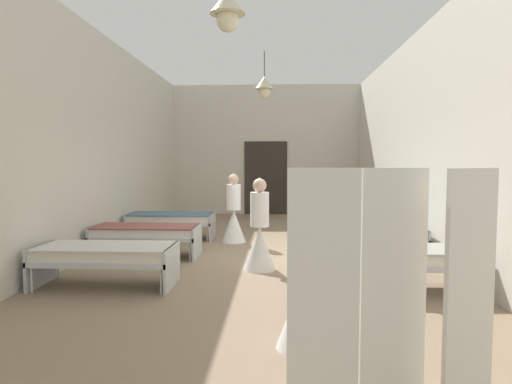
# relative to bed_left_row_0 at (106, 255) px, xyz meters

# --- Properties ---
(ground_plane) EXTENTS (6.72, 13.93, 0.10)m
(ground_plane) POSITION_rel_bed_left_row_0_xyz_m (2.01, 1.90, -0.49)
(ground_plane) COLOR #8C755B
(room_shell) EXTENTS (6.52, 13.53, 4.25)m
(room_shell) POSITION_rel_bed_left_row_0_xyz_m (2.01, 3.26, 1.69)
(room_shell) COLOR beige
(room_shell) RESTS_ON ground
(bed_left_row_0) EXTENTS (1.90, 0.84, 0.57)m
(bed_left_row_0) POSITION_rel_bed_left_row_0_xyz_m (0.00, 0.00, 0.00)
(bed_left_row_0) COLOR #B7BCC1
(bed_left_row_0) RESTS_ON ground
(bed_right_row_0) EXTENTS (1.90, 0.84, 0.57)m
(bed_right_row_0) POSITION_rel_bed_left_row_0_xyz_m (4.02, 0.00, 0.00)
(bed_right_row_0) COLOR #B7BCC1
(bed_right_row_0) RESTS_ON ground
(bed_left_row_1) EXTENTS (1.90, 0.84, 0.57)m
(bed_left_row_1) POSITION_rel_bed_left_row_0_xyz_m (0.00, 1.90, 0.00)
(bed_left_row_1) COLOR #B7BCC1
(bed_left_row_1) RESTS_ON ground
(bed_right_row_1) EXTENTS (1.90, 0.84, 0.57)m
(bed_right_row_1) POSITION_rel_bed_left_row_0_xyz_m (4.02, 1.90, 0.00)
(bed_right_row_1) COLOR #B7BCC1
(bed_right_row_1) RESTS_ON ground
(bed_left_row_2) EXTENTS (1.90, 0.84, 0.57)m
(bed_left_row_2) POSITION_rel_bed_left_row_0_xyz_m (0.00, 3.80, 0.00)
(bed_left_row_2) COLOR #B7BCC1
(bed_left_row_2) RESTS_ON ground
(bed_right_row_2) EXTENTS (1.90, 0.84, 0.57)m
(bed_right_row_2) POSITION_rel_bed_left_row_0_xyz_m (4.02, 3.80, 0.00)
(bed_right_row_2) COLOR #B7BCC1
(bed_right_row_2) RESTS_ON ground
(nurse_near_aisle) EXTENTS (0.52, 0.52, 1.49)m
(nurse_near_aisle) POSITION_rel_bed_left_row_0_xyz_m (1.45, 3.44, 0.09)
(nurse_near_aisle) COLOR white
(nurse_near_aisle) RESTS_ON ground
(nurse_mid_aisle) EXTENTS (0.52, 0.52, 1.49)m
(nurse_mid_aisle) POSITION_rel_bed_left_row_0_xyz_m (2.10, 1.02, 0.09)
(nurse_mid_aisle) COLOR white
(nurse_mid_aisle) RESTS_ON ground
(nurse_far_aisle) EXTENTS (0.52, 0.52, 1.49)m
(nurse_far_aisle) POSITION_rel_bed_left_row_0_xyz_m (2.64, -1.93, 0.09)
(nurse_far_aisle) COLOR white
(nurse_far_aisle) RESTS_ON ground
(patient_seated_primary) EXTENTS (0.44, 0.44, 0.80)m
(patient_seated_primary) POSITION_rel_bed_left_row_0_xyz_m (3.67, 0.04, 0.43)
(patient_seated_primary) COLOR gray
(patient_seated_primary) RESTS_ON bed_right_row_0
(privacy_screen) EXTENTS (1.24, 0.25, 1.70)m
(privacy_screen) POSITION_rel_bed_left_row_0_xyz_m (3.07, -3.38, 0.41)
(privacy_screen) COLOR silver
(privacy_screen) RESTS_ON ground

